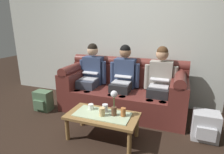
{
  "coord_description": "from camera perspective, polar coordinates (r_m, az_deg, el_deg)",
  "views": [
    {
      "loc": [
        0.93,
        -1.97,
        1.58
      ],
      "look_at": [
        -0.11,
        0.86,
        0.72
      ],
      "focal_mm": 29.83,
      "sensor_mm": 36.0,
      "label": 1
    }
  ],
  "objects": [
    {
      "name": "backpack_left",
      "position": [
        3.75,
        -20.39,
        -6.87
      ],
      "size": [
        0.31,
        0.25,
        0.37
      ],
      "color": "#4C6B4C",
      "rests_on": "ground_plane"
    },
    {
      "name": "cup_near_left",
      "position": [
        2.66,
        -2.12,
        -9.51
      ],
      "size": [
        0.08,
        0.08,
        0.11
      ],
      "primitive_type": "cylinder",
      "color": "silver",
      "rests_on": "coffee_table"
    },
    {
      "name": "person_middle",
      "position": [
        3.4,
        3.48,
        0.24
      ],
      "size": [
        0.56,
        0.67,
        1.22
      ],
      "color": "#232326",
      "rests_on": "ground_plane"
    },
    {
      "name": "cup_far_center",
      "position": [
        2.55,
        3.46,
        -10.67
      ],
      "size": [
        0.07,
        0.07,
        0.12
      ],
      "primitive_type": "cylinder",
      "color": "#B26633",
      "rests_on": "coffee_table"
    },
    {
      "name": "person_left",
      "position": [
        3.63,
        -6.42,
        1.21
      ],
      "size": [
        0.56,
        0.67,
        1.22
      ],
      "color": "#383D4C",
      "rests_on": "ground_plane"
    },
    {
      "name": "back_wall_patterned",
      "position": [
        3.79,
        6.1,
        13.96
      ],
      "size": [
        6.0,
        0.12,
        2.9
      ],
      "primitive_type": "cube",
      "color": "silver",
      "rests_on": "ground_plane"
    },
    {
      "name": "flower_vase",
      "position": [
        2.51,
        0.63,
        -7.64
      ],
      "size": [
        0.09,
        0.09,
        0.36
      ],
      "color": "brown",
      "rests_on": "coffee_table"
    },
    {
      "name": "couch",
      "position": [
        3.49,
        3.42,
        -4.29
      ],
      "size": [
        2.23,
        0.88,
        0.96
      ],
      "color": "maroon",
      "rests_on": "ground_plane"
    },
    {
      "name": "backpack_right",
      "position": [
        3.0,
        26.66,
        -13.28
      ],
      "size": [
        0.35,
        0.32,
        0.4
      ],
      "color": "#B7B7BC",
      "rests_on": "ground_plane"
    },
    {
      "name": "cup_near_right",
      "position": [
        2.76,
        -6.49,
        -9.04
      ],
      "size": [
        0.08,
        0.08,
        0.08
      ],
      "primitive_type": "cylinder",
      "color": "white",
      "rests_on": "coffee_table"
    },
    {
      "name": "person_right",
      "position": [
        3.28,
        14.45,
        -0.84
      ],
      "size": [
        0.56,
        0.67,
        1.22
      ],
      "color": "#232326",
      "rests_on": "ground_plane"
    },
    {
      "name": "ground_plane",
      "position": [
        2.69,
        -4.43,
        -20.0
      ],
      "size": [
        14.0,
        14.0,
        0.0
      ],
      "primitive_type": "plane",
      "color": "black"
    },
    {
      "name": "cup_far_left",
      "position": [
        2.56,
        -3.08,
        -10.6
      ],
      "size": [
        0.08,
        0.08,
        0.11
      ],
      "primitive_type": "cylinder",
      "color": "#DBB77A",
      "rests_on": "coffee_table"
    },
    {
      "name": "coffee_table",
      "position": [
        2.66,
        -2.96,
        -12.3
      ],
      "size": [
        1.0,
        0.51,
        0.38
      ],
      "color": "olive",
      "rests_on": "ground_plane"
    }
  ]
}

